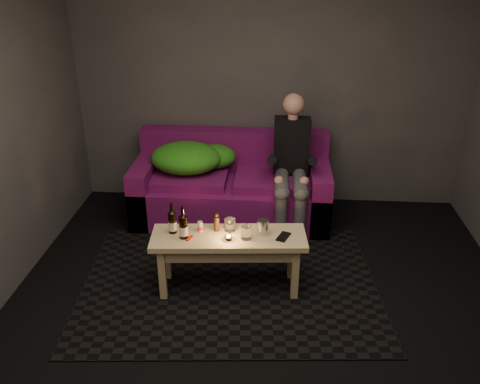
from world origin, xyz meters
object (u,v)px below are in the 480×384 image
Objects in this scene: coffee_table at (229,245)px; steel_cup at (263,227)px; sofa at (232,188)px; person at (291,162)px; beer_bottle_a at (172,222)px; beer_bottle_b at (183,226)px.

coffee_table is 10.04× the size of steel_cup.
sofa is 1.28m from coffee_table.
beer_bottle_a is at bearing -130.49° from person.
beer_bottle_a is (-0.94, -1.10, -0.08)m from person.
person is at bearing 65.90° from coffee_table.
steel_cup is (0.60, 0.10, -0.04)m from beer_bottle_b.
steel_cup is at bearing -74.21° from sofa.
beer_bottle_b reaches higher than steel_cup.
sofa is 7.22× the size of beer_bottle_b.
steel_cup reaches higher than coffee_table.
beer_bottle_a is at bearing 143.56° from beer_bottle_b.
sofa reaches higher than steel_cup.
person is 1.05× the size of coffee_table.
steel_cup is at bearing 2.03° from beer_bottle_a.
person reaches higher than beer_bottle_b.
beer_bottle_b reaches higher than coffee_table.
beer_bottle_b is at bearing -125.60° from person.
person reaches higher than beer_bottle_a.
sofa is 7.55× the size of beer_bottle_a.
sofa reaches higher than coffee_table.
steel_cup is at bearing -102.38° from person.
person is at bearing 54.40° from beer_bottle_b.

